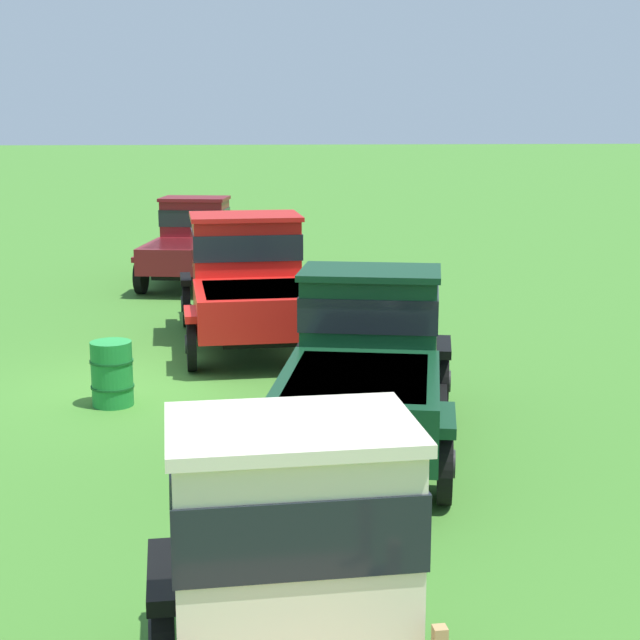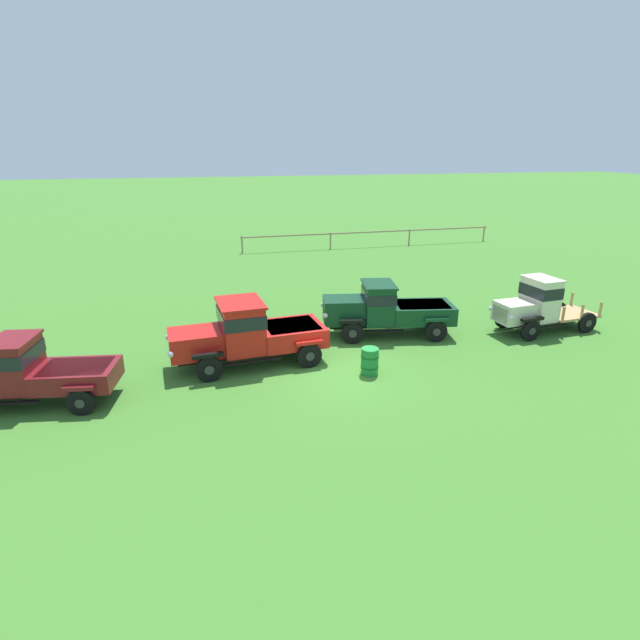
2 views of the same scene
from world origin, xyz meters
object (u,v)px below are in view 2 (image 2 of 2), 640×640
vintage_truck_foreground_near (27,372)px  oil_drum_beside_row (370,361)px  vintage_truck_second_in_line (247,332)px  vintage_truck_far_side (536,305)px  vintage_truck_midrow_center (385,309)px

vintage_truck_foreground_near → oil_drum_beside_row: size_ratio=5.56×
vintage_truck_foreground_near → oil_drum_beside_row: vintage_truck_foreground_near is taller
vintage_truck_second_in_line → vintage_truck_far_side: 11.93m
vintage_truck_midrow_center → vintage_truck_far_side: vintage_truck_far_side is taller
vintage_truck_second_in_line → oil_drum_beside_row: 4.41m
vintage_truck_midrow_center → oil_drum_beside_row: size_ratio=5.94×
vintage_truck_second_in_line → vintage_truck_far_side: bearing=1.0°
vintage_truck_foreground_near → oil_drum_beside_row: bearing=-3.7°
vintage_truck_foreground_near → vintage_truck_far_side: vintage_truck_far_side is taller
vintage_truck_midrow_center → vintage_truck_far_side: size_ratio=1.18×
vintage_truck_foreground_near → vintage_truck_far_side: (18.63, 1.48, 0.14)m
vintage_truck_second_in_line → vintage_truck_far_side: size_ratio=1.19×
vintage_truck_far_side → oil_drum_beside_row: bearing=-165.0°
vintage_truck_midrow_center → oil_drum_beside_row: (-1.91, -3.44, -0.65)m
vintage_truck_second_in_line → vintage_truck_foreground_near: bearing=-169.2°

